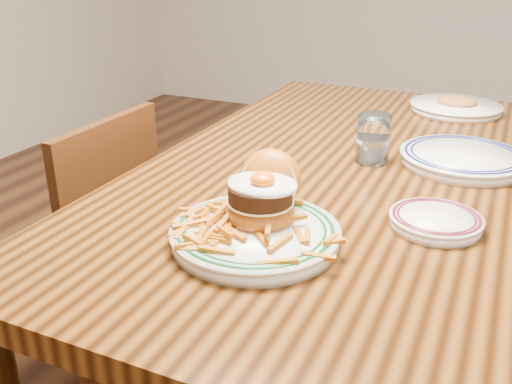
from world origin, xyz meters
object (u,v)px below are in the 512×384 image
at_px(chair_left, 87,250).
at_px(main_plate, 258,219).
at_px(table, 335,196).
at_px(side_plate, 436,220).

height_order(chair_left, main_plate, main_plate).
bearing_deg(table, main_plate, -92.11).
xyz_separation_m(chair_left, side_plate, (0.92, -0.07, 0.32)).
bearing_deg(chair_left, table, 15.60).
relative_size(main_plate, side_plate, 1.85).
xyz_separation_m(table, chair_left, (-0.66, -0.18, -0.21)).
height_order(main_plate, side_plate, main_plate).
xyz_separation_m(table, main_plate, (-0.02, -0.43, 0.13)).
relative_size(table, side_plate, 9.40).
bearing_deg(chair_left, main_plate, -21.07).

